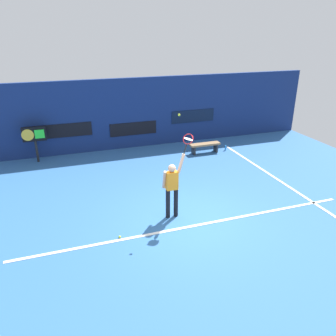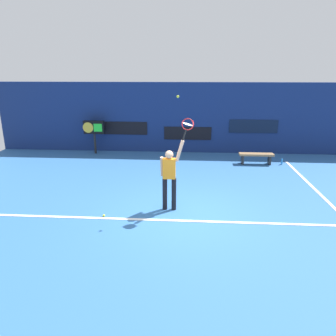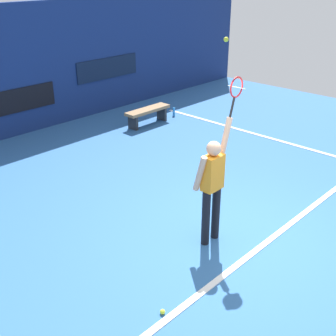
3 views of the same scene
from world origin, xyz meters
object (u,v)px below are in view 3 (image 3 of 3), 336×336
water_bottle (174,112)px  tennis_racket (236,90)px  spare_ball (163,312)px  court_bench (148,113)px  tennis_ball (226,39)px  tennis_player (212,183)px

water_bottle → tennis_racket: bearing=-129.1°
water_bottle → spare_ball: bearing=-138.4°
water_bottle → court_bench: bearing=180.0°
tennis_racket → spare_ball: bearing=-164.6°
tennis_ball → water_bottle: (4.13, 4.73, -2.97)m
tennis_player → spare_ball: bearing=-160.6°
tennis_racket → water_bottle: tennis_racket is taller
tennis_ball → spare_ball: 3.66m
tennis_racket → water_bottle: bearing=50.9°
court_bench → tennis_player: bearing=-124.5°
court_bench → water_bottle: 1.08m
tennis_player → court_bench: 5.82m
spare_ball → water_bottle: bearing=41.6°
tennis_ball → court_bench: size_ratio=0.05×
tennis_player → tennis_ball: size_ratio=29.13×
tennis_racket → spare_ball: size_ratio=9.22×
tennis_player → water_bottle: 6.50m
water_bottle → tennis_ball: bearing=-131.1°
tennis_player → spare_ball: tennis_player is taller
tennis_racket → court_bench: tennis_racket is taller
tennis_ball → spare_ball: tennis_ball is taller
tennis_ball → court_bench: bearing=57.0°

